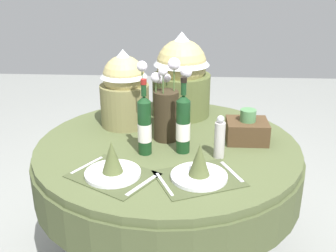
{
  "coord_description": "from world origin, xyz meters",
  "views": [
    {
      "loc": [
        0.11,
        -1.86,
        1.57
      ],
      "look_at": [
        0.0,
        0.03,
        0.81
      ],
      "focal_mm": 43.26,
      "sensor_mm": 36.0,
      "label": 1
    }
  ],
  "objects_px": {
    "pepper_mill": "(220,138)",
    "woven_basket_side_right": "(247,130)",
    "wine_bottle_left": "(183,124)",
    "wine_bottle_right": "(145,125)",
    "gift_tub_back_left": "(124,86)",
    "place_setting_left": "(112,166)",
    "place_setting_right": "(199,169)",
    "dining_table": "(168,169)",
    "flower_vase": "(166,107)",
    "gift_tub_back_centre": "(181,72)"
  },
  "relations": [
    {
      "from": "dining_table",
      "to": "gift_tub_back_left",
      "type": "bearing_deg",
      "value": 135.73
    },
    {
      "from": "wine_bottle_left",
      "to": "woven_basket_side_right",
      "type": "distance_m",
      "value": 0.36
    },
    {
      "from": "wine_bottle_left",
      "to": "pepper_mill",
      "type": "distance_m",
      "value": 0.18
    },
    {
      "from": "pepper_mill",
      "to": "woven_basket_side_right",
      "type": "relative_size",
      "value": 1.01
    },
    {
      "from": "dining_table",
      "to": "pepper_mill",
      "type": "xyz_separation_m",
      "value": [
        0.25,
        -0.14,
        0.24
      ]
    },
    {
      "from": "dining_table",
      "to": "wine_bottle_right",
      "type": "height_order",
      "value": "wine_bottle_right"
    },
    {
      "from": "dining_table",
      "to": "gift_tub_back_centre",
      "type": "distance_m",
      "value": 0.59
    },
    {
      "from": "wine_bottle_left",
      "to": "wine_bottle_right",
      "type": "xyz_separation_m",
      "value": [
        -0.18,
        -0.03,
        0.0
      ]
    },
    {
      "from": "place_setting_left",
      "to": "wine_bottle_left",
      "type": "distance_m",
      "value": 0.4
    },
    {
      "from": "wine_bottle_left",
      "to": "woven_basket_side_right",
      "type": "relative_size",
      "value": 1.8
    },
    {
      "from": "dining_table",
      "to": "wine_bottle_right",
      "type": "xyz_separation_m",
      "value": [
        -0.1,
        -0.12,
        0.29
      ]
    },
    {
      "from": "place_setting_right",
      "to": "gift_tub_back_left",
      "type": "xyz_separation_m",
      "value": [
        -0.4,
        0.6,
        0.18
      ]
    },
    {
      "from": "dining_table",
      "to": "pepper_mill",
      "type": "relative_size",
      "value": 6.48
    },
    {
      "from": "woven_basket_side_right",
      "to": "wine_bottle_left",
      "type": "bearing_deg",
      "value": -155.39
    },
    {
      "from": "place_setting_right",
      "to": "woven_basket_side_right",
      "type": "xyz_separation_m",
      "value": [
        0.25,
        0.41,
        0.01
      ]
    },
    {
      "from": "flower_vase",
      "to": "wine_bottle_left",
      "type": "height_order",
      "value": "flower_vase"
    },
    {
      "from": "place_setting_right",
      "to": "flower_vase",
      "type": "relative_size",
      "value": 0.98
    },
    {
      "from": "flower_vase",
      "to": "pepper_mill",
      "type": "bearing_deg",
      "value": -37.8
    },
    {
      "from": "flower_vase",
      "to": "pepper_mill",
      "type": "distance_m",
      "value": 0.34
    },
    {
      "from": "place_setting_right",
      "to": "pepper_mill",
      "type": "relative_size",
      "value": 2.0
    },
    {
      "from": "wine_bottle_left",
      "to": "pepper_mill",
      "type": "relative_size",
      "value": 1.78
    },
    {
      "from": "gift_tub_back_left",
      "to": "wine_bottle_right",
      "type": "bearing_deg",
      "value": -67.67
    },
    {
      "from": "place_setting_left",
      "to": "pepper_mill",
      "type": "distance_m",
      "value": 0.51
    },
    {
      "from": "gift_tub_back_left",
      "to": "flower_vase",
      "type": "bearing_deg",
      "value": -37.9
    },
    {
      "from": "place_setting_right",
      "to": "wine_bottle_left",
      "type": "relative_size",
      "value": 1.12
    },
    {
      "from": "dining_table",
      "to": "flower_vase",
      "type": "relative_size",
      "value": 3.18
    },
    {
      "from": "place_setting_left",
      "to": "place_setting_right",
      "type": "xyz_separation_m",
      "value": [
        0.37,
        -0.0,
        0.0
      ]
    },
    {
      "from": "pepper_mill",
      "to": "wine_bottle_left",
      "type": "bearing_deg",
      "value": 163.74
    },
    {
      "from": "gift_tub_back_centre",
      "to": "flower_vase",
      "type": "bearing_deg",
      "value": -100.38
    },
    {
      "from": "place_setting_left",
      "to": "pepper_mill",
      "type": "height_order",
      "value": "pepper_mill"
    },
    {
      "from": "pepper_mill",
      "to": "gift_tub_back_left",
      "type": "distance_m",
      "value": 0.64
    },
    {
      "from": "place_setting_left",
      "to": "gift_tub_back_left",
      "type": "bearing_deg",
      "value": 93.52
    },
    {
      "from": "wine_bottle_right",
      "to": "pepper_mill",
      "type": "relative_size",
      "value": 1.76
    },
    {
      "from": "dining_table",
      "to": "gift_tub_back_left",
      "type": "height_order",
      "value": "gift_tub_back_left"
    },
    {
      "from": "gift_tub_back_left",
      "to": "woven_basket_side_right",
      "type": "distance_m",
      "value": 0.7
    },
    {
      "from": "wine_bottle_left",
      "to": "woven_basket_side_right",
      "type": "xyz_separation_m",
      "value": [
        0.32,
        0.15,
        -0.08
      ]
    },
    {
      "from": "wine_bottle_right",
      "to": "gift_tub_back_left",
      "type": "xyz_separation_m",
      "value": [
        -0.15,
        0.37,
        0.08
      ]
    },
    {
      "from": "woven_basket_side_right",
      "to": "place_setting_left",
      "type": "bearing_deg",
      "value": -146.71
    },
    {
      "from": "wine_bottle_right",
      "to": "wine_bottle_left",
      "type": "bearing_deg",
      "value": 8.57
    },
    {
      "from": "wine_bottle_right",
      "to": "woven_basket_side_right",
      "type": "height_order",
      "value": "wine_bottle_right"
    },
    {
      "from": "gift_tub_back_left",
      "to": "place_setting_right",
      "type": "bearing_deg",
      "value": -56.01
    },
    {
      "from": "pepper_mill",
      "to": "woven_basket_side_right",
      "type": "xyz_separation_m",
      "value": [
        0.15,
        0.2,
        -0.03
      ]
    },
    {
      "from": "gift_tub_back_left",
      "to": "woven_basket_side_right",
      "type": "bearing_deg",
      "value": -16.36
    },
    {
      "from": "place_setting_right",
      "to": "woven_basket_side_right",
      "type": "bearing_deg",
      "value": 58.8
    },
    {
      "from": "gift_tub_back_centre",
      "to": "gift_tub_back_left",
      "type": "bearing_deg",
      "value": -149.54
    },
    {
      "from": "wine_bottle_left",
      "to": "place_setting_right",
      "type": "bearing_deg",
      "value": -74.05
    },
    {
      "from": "flower_vase",
      "to": "gift_tub_back_centre",
      "type": "height_order",
      "value": "gift_tub_back_centre"
    },
    {
      "from": "woven_basket_side_right",
      "to": "dining_table",
      "type": "bearing_deg",
      "value": -172.36
    },
    {
      "from": "flower_vase",
      "to": "wine_bottle_right",
      "type": "distance_m",
      "value": 0.2
    },
    {
      "from": "pepper_mill",
      "to": "flower_vase",
      "type": "bearing_deg",
      "value": 142.2
    }
  ]
}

